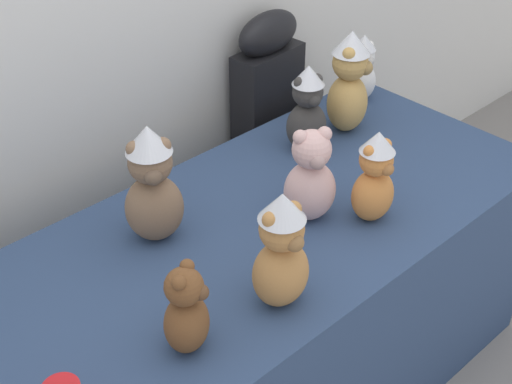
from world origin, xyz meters
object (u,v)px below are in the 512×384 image
at_px(instrument_case, 267,144).
at_px(teddy_bear_snow, 362,69).
at_px(teddy_bear_caramel, 281,252).
at_px(teddy_bear_chestnut, 186,312).
at_px(teddy_bear_mocha, 152,185).
at_px(teddy_bear_blush, 310,178).
at_px(teddy_bear_honey, 349,83).
at_px(display_table, 256,320).
at_px(teddy_bear_ginger, 375,178).
at_px(teddy_bear_charcoal, 307,109).

distance_m(instrument_case, teddy_bear_snow, 0.47).
bearing_deg(teddy_bear_snow, instrument_case, 145.65).
height_order(teddy_bear_caramel, teddy_bear_chestnut, teddy_bear_caramel).
bearing_deg(instrument_case, teddy_bear_snow, -49.49).
xyz_separation_m(teddy_bear_mocha, teddy_bear_snow, (1.04, 0.14, -0.05)).
xyz_separation_m(teddy_bear_blush, teddy_bear_honey, (0.46, 0.26, 0.04)).
height_order(teddy_bear_mocha, teddy_bear_blush, teddy_bear_mocha).
bearing_deg(teddy_bear_blush, teddy_bear_mocha, 176.81).
bearing_deg(teddy_bear_caramel, teddy_bear_snow, 35.26).
relative_size(display_table, teddy_bear_mocha, 5.31).
bearing_deg(teddy_bear_mocha, teddy_bear_ginger, -6.10).
distance_m(display_table, teddy_bear_blush, 0.53).
bearing_deg(teddy_bear_blush, teddy_bear_ginger, -16.37).
relative_size(teddy_bear_ginger, teddy_bear_chestnut, 1.20).
relative_size(teddy_bear_blush, teddy_bear_chestnut, 1.23).
distance_m(teddy_bear_mocha, teddy_bear_honey, 0.84).
bearing_deg(teddy_bear_honey, teddy_bear_charcoal, 149.07).
xyz_separation_m(display_table, teddy_bear_charcoal, (0.41, 0.20, 0.52)).
distance_m(teddy_bear_ginger, teddy_bear_snow, 0.73).
xyz_separation_m(teddy_bear_ginger, teddy_bear_caramel, (-0.43, -0.07, 0.02)).
bearing_deg(teddy_bear_snow, teddy_bear_honey, -141.77).
bearing_deg(teddy_bear_charcoal, teddy_bear_honey, 17.24).
xyz_separation_m(teddy_bear_mocha, teddy_bear_blush, (0.37, -0.23, -0.04)).
distance_m(instrument_case, teddy_bear_charcoal, 0.51).
height_order(teddy_bear_mocha, teddy_bear_caramel, teddy_bear_mocha).
bearing_deg(teddy_bear_blush, teddy_bear_charcoal, 72.95).
xyz_separation_m(teddy_bear_caramel, teddy_bear_charcoal, (0.58, 0.46, -0.01)).
xyz_separation_m(teddy_bear_caramel, teddy_bear_honey, (0.77, 0.46, 0.01)).
bearing_deg(teddy_bear_mocha, display_table, -4.99).
xyz_separation_m(teddy_bear_ginger, teddy_bear_chestnut, (-0.70, -0.03, -0.03)).
bearing_deg(teddy_bear_snow, teddy_bear_chestnut, -146.66).
relative_size(teddy_bear_mocha, teddy_bear_ginger, 1.24).
distance_m(teddy_bear_mocha, teddy_bear_chestnut, 0.43).
distance_m(display_table, instrument_case, 0.80).
bearing_deg(teddy_bear_charcoal, teddy_bear_caramel, -122.65).
distance_m(instrument_case, teddy_bear_blush, 0.81).
height_order(teddy_bear_ginger, teddy_bear_honey, teddy_bear_honey).
xyz_separation_m(teddy_bear_caramel, teddy_bear_chestnut, (-0.26, 0.04, -0.05)).
bearing_deg(teddy_bear_snow, teddy_bear_charcoal, -155.30).
xyz_separation_m(teddy_bear_caramel, teddy_bear_blush, (0.31, 0.19, -0.02)).
bearing_deg(instrument_case, teddy_bear_blush, -129.64).
relative_size(instrument_case, teddy_bear_mocha, 3.03).
height_order(teddy_bear_blush, teddy_bear_charcoal, teddy_bear_charcoal).
distance_m(teddy_bear_mocha, teddy_bear_blush, 0.44).
bearing_deg(display_table, teddy_bear_blush, -26.55).
xyz_separation_m(display_table, teddy_bear_snow, (0.81, 0.30, 0.49)).
height_order(display_table, teddy_bear_charcoal, teddy_bear_charcoal).
relative_size(display_table, instrument_case, 1.75).
bearing_deg(display_table, teddy_bear_charcoal, 25.65).
relative_size(display_table, teddy_bear_chestnut, 7.91).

